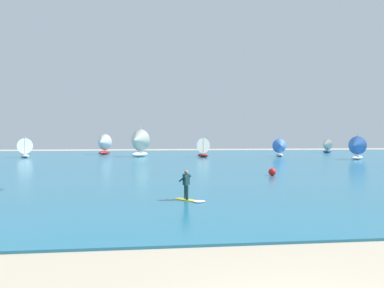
{
  "coord_description": "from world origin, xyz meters",
  "views": [
    {
      "loc": [
        -3.14,
        -6.49,
        3.59
      ],
      "look_at": [
        -0.24,
        16.84,
        3.17
      ],
      "focal_mm": 36.48,
      "sensor_mm": 36.0,
      "label": 1
    }
  ],
  "objects_px": {
    "kitesurfer": "(189,190)",
    "sailboat_far_right": "(326,146)",
    "sailboat_mid_left": "(356,148)",
    "marker_buoy": "(272,172)",
    "sailboat_mid_right": "(138,143)",
    "sailboat_near_shore": "(24,148)",
    "sailboat_trailing": "(103,144)",
    "sailboat_center_horizon": "(280,147)",
    "sailboat_heeled_over": "(202,147)"
  },
  "relations": [
    {
      "from": "sailboat_far_right",
      "to": "sailboat_center_horizon",
      "type": "relative_size",
      "value": 0.97
    },
    {
      "from": "sailboat_trailing",
      "to": "sailboat_far_right",
      "type": "relative_size",
      "value": 1.33
    },
    {
      "from": "sailboat_trailing",
      "to": "kitesurfer",
      "type": "bearing_deg",
      "value": -79.73
    },
    {
      "from": "sailboat_center_horizon",
      "to": "marker_buoy",
      "type": "height_order",
      "value": "sailboat_center_horizon"
    },
    {
      "from": "sailboat_far_right",
      "to": "sailboat_near_shore",
      "type": "xyz_separation_m",
      "value": [
        -59.98,
        -12.2,
        0.12
      ]
    },
    {
      "from": "sailboat_heeled_over",
      "to": "sailboat_center_horizon",
      "type": "bearing_deg",
      "value": -1.5
    },
    {
      "from": "sailboat_far_right",
      "to": "sailboat_center_horizon",
      "type": "distance_m",
      "value": 21.19
    },
    {
      "from": "kitesurfer",
      "to": "sailboat_center_horizon",
      "type": "xyz_separation_m",
      "value": [
        21.72,
        45.79,
        1.04
      ]
    },
    {
      "from": "kitesurfer",
      "to": "sailboat_mid_right",
      "type": "height_order",
      "value": "sailboat_mid_right"
    },
    {
      "from": "sailboat_mid_right",
      "to": "marker_buoy",
      "type": "height_order",
      "value": "sailboat_mid_right"
    },
    {
      "from": "sailboat_near_shore",
      "to": "sailboat_center_horizon",
      "type": "xyz_separation_m",
      "value": [
        44.35,
        -2.11,
        -0.06
      ]
    },
    {
      "from": "sailboat_trailing",
      "to": "sailboat_far_right",
      "type": "height_order",
      "value": "sailboat_trailing"
    },
    {
      "from": "sailboat_far_right",
      "to": "sailboat_heeled_over",
      "type": "bearing_deg",
      "value": -154.89
    },
    {
      "from": "sailboat_near_shore",
      "to": "sailboat_far_right",
      "type": "bearing_deg",
      "value": 11.5
    },
    {
      "from": "sailboat_near_shore",
      "to": "marker_buoy",
      "type": "height_order",
      "value": "sailboat_near_shore"
    },
    {
      "from": "sailboat_trailing",
      "to": "sailboat_mid_right",
      "type": "relative_size",
      "value": 0.84
    },
    {
      "from": "kitesurfer",
      "to": "marker_buoy",
      "type": "relative_size",
      "value": 2.7
    },
    {
      "from": "sailboat_near_shore",
      "to": "sailboat_center_horizon",
      "type": "height_order",
      "value": "sailboat_near_shore"
    },
    {
      "from": "kitesurfer",
      "to": "sailboat_far_right",
      "type": "bearing_deg",
      "value": 58.14
    },
    {
      "from": "sailboat_mid_right",
      "to": "marker_buoy",
      "type": "xyz_separation_m",
      "value": [
        12.56,
        -35.06,
        -2.17
      ]
    },
    {
      "from": "sailboat_trailing",
      "to": "marker_buoy",
      "type": "bearing_deg",
      "value": -66.7
    },
    {
      "from": "sailboat_near_shore",
      "to": "sailboat_heeled_over",
      "type": "distance_m",
      "value": 30.28
    },
    {
      "from": "sailboat_trailing",
      "to": "sailboat_mid_left",
      "type": "relative_size",
      "value": 1.13
    },
    {
      "from": "sailboat_heeled_over",
      "to": "marker_buoy",
      "type": "distance_m",
      "value": 33.46
    },
    {
      "from": "sailboat_mid_left",
      "to": "sailboat_far_right",
      "type": "bearing_deg",
      "value": 73.6
    },
    {
      "from": "sailboat_trailing",
      "to": "sailboat_center_horizon",
      "type": "height_order",
      "value": "sailboat_trailing"
    },
    {
      "from": "sailboat_center_horizon",
      "to": "sailboat_mid_left",
      "type": "height_order",
      "value": "sailboat_mid_left"
    },
    {
      "from": "sailboat_far_right",
      "to": "sailboat_near_shore",
      "type": "distance_m",
      "value": 61.21
    },
    {
      "from": "sailboat_center_horizon",
      "to": "sailboat_heeled_over",
      "type": "xyz_separation_m",
      "value": [
        -14.12,
        0.37,
        0.09
      ]
    },
    {
      "from": "kitesurfer",
      "to": "sailboat_trailing",
      "type": "distance_m",
      "value": 59.32
    },
    {
      "from": "sailboat_center_horizon",
      "to": "kitesurfer",
      "type": "bearing_deg",
      "value": -115.38
    },
    {
      "from": "sailboat_mid_left",
      "to": "marker_buoy",
      "type": "distance_m",
      "value": 30.89
    },
    {
      "from": "kitesurfer",
      "to": "sailboat_near_shore",
      "type": "height_order",
      "value": "sailboat_near_shore"
    },
    {
      "from": "sailboat_mid_right",
      "to": "marker_buoy",
      "type": "distance_m",
      "value": 37.3
    },
    {
      "from": "sailboat_near_shore",
      "to": "sailboat_mid_left",
      "type": "relative_size",
      "value": 0.91
    },
    {
      "from": "sailboat_near_shore",
      "to": "sailboat_mid_right",
      "type": "height_order",
      "value": "sailboat_mid_right"
    },
    {
      "from": "kitesurfer",
      "to": "sailboat_far_right",
      "type": "height_order",
      "value": "sailboat_far_right"
    },
    {
      "from": "sailboat_trailing",
      "to": "sailboat_far_right",
      "type": "xyz_separation_m",
      "value": [
        47.92,
        1.75,
        -0.52
      ]
    },
    {
      "from": "sailboat_mid_right",
      "to": "sailboat_heeled_over",
      "type": "height_order",
      "value": "sailboat_mid_right"
    },
    {
      "from": "marker_buoy",
      "to": "sailboat_trailing",
      "type": "bearing_deg",
      "value": 113.3
    },
    {
      "from": "kitesurfer",
      "to": "sailboat_mid_left",
      "type": "height_order",
      "value": "sailboat_mid_left"
    },
    {
      "from": "sailboat_near_shore",
      "to": "sailboat_heeled_over",
      "type": "bearing_deg",
      "value": -3.28
    },
    {
      "from": "sailboat_trailing",
      "to": "sailboat_mid_left",
      "type": "distance_m",
      "value": 46.69
    },
    {
      "from": "sailboat_near_shore",
      "to": "sailboat_center_horizon",
      "type": "relative_size",
      "value": 1.04
    },
    {
      "from": "sailboat_mid_right",
      "to": "sailboat_far_right",
      "type": "bearing_deg",
      "value": 16.73
    },
    {
      "from": "sailboat_near_shore",
      "to": "marker_buoy",
      "type": "distance_m",
      "value": 47.34
    },
    {
      "from": "sailboat_far_right",
      "to": "sailboat_trailing",
      "type": "bearing_deg",
      "value": -177.91
    },
    {
      "from": "sailboat_center_horizon",
      "to": "sailboat_heeled_over",
      "type": "distance_m",
      "value": 14.12
    },
    {
      "from": "sailboat_mid_left",
      "to": "marker_buoy",
      "type": "xyz_separation_m",
      "value": [
        -21.0,
        -22.6,
        -1.52
      ]
    },
    {
      "from": "sailboat_far_right",
      "to": "marker_buoy",
      "type": "relative_size",
      "value": 5.08
    }
  ]
}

